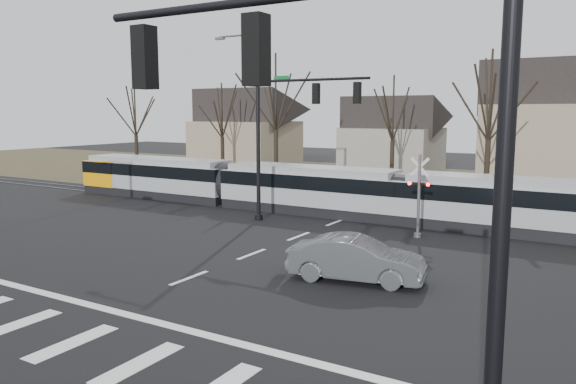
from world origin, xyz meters
The scene contains 15 objects.
ground centered at (0.00, 0.00, 0.00)m, with size 140.00×140.00×0.00m, color black.
grass_verge centered at (0.00, 32.00, 0.01)m, with size 140.00×28.00×0.01m, color #38331E.
crosswalk centered at (0.00, -4.00, 0.01)m, with size 27.00×2.60×0.01m.
stop_line centered at (0.00, -1.80, 0.01)m, with size 28.00×0.35×0.01m, color silver.
lane_dashes centered at (0.00, 16.00, 0.01)m, with size 0.18×30.00×0.01m.
rail_pair centered at (0.00, 15.80, 0.03)m, with size 90.00×1.52×0.06m.
tram centered at (-2.76, 16.00, 1.51)m, with size 36.66×2.72×2.78m.
sedan centered at (5.32, 4.84, 0.80)m, with size 5.06×2.57×1.59m, color #494C4F.
signal_pole_near_right centered at (10.11, -6.00, 5.17)m, with size 6.72×0.44×8.00m.
signal_pole_far centered at (-2.41, 12.50, 5.70)m, with size 9.28×0.44×10.20m.
rail_crossing_signal centered at (5.00, 12.79, 1.89)m, with size 1.08×0.36×4.00m.
tree_row centered at (2.00, 26.00, 5.00)m, with size 59.20×7.20×10.00m.
house_a centered at (-20.00, 34.00, 4.46)m, with size 9.72×8.64×8.60m.
house_b centered at (-5.00, 36.00, 3.97)m, with size 8.64×7.56×7.65m.
house_c centered at (9.00, 33.00, 5.23)m, with size 10.80×8.64×10.10m.
Camera 1 is at (13.21, -13.08, 6.00)m, focal length 35.00 mm.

